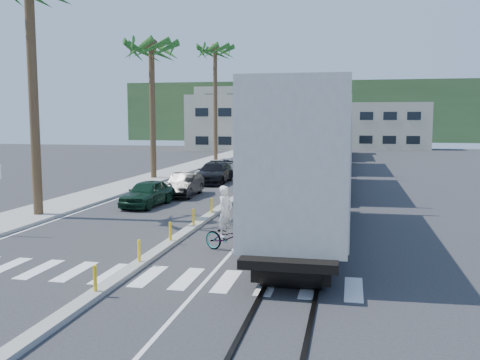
{
  "coord_description": "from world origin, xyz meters",
  "views": [
    {
      "loc": [
        6.54,
        -16.62,
        4.71
      ],
      "look_at": [
        1.8,
        6.13,
        2.0
      ],
      "focal_mm": 40.0,
      "sensor_mm": 36.0,
      "label": 1
    }
  ],
  "objects": [
    {
      "name": "ground",
      "position": [
        0.0,
        0.0,
        0.0
      ],
      "size": [
        140.0,
        140.0,
        0.0
      ],
      "primitive_type": "plane",
      "color": "#28282B",
      "rests_on": "ground"
    },
    {
      "name": "car_second",
      "position": [
        -3.28,
        14.02,
        0.69
      ],
      "size": [
        1.7,
        4.3,
        1.39
      ],
      "primitive_type": "imported",
      "rotation": [
        0.0,
        0.0,
        0.03
      ],
      "color": "black",
      "rests_on": "ground"
    },
    {
      "name": "palm_trees",
      "position": [
        -8.1,
        22.7,
        10.81
      ],
      "size": [
        3.5,
        37.2,
        13.75
      ],
      "color": "brown",
      "rests_on": "ground"
    },
    {
      "name": "lane_markings",
      "position": [
        -2.15,
        25.0,
        0.0
      ],
      "size": [
        9.42,
        90.0,
        0.01
      ],
      "color": "silver",
      "rests_on": "ground"
    },
    {
      "name": "car_rear",
      "position": [
        -3.61,
        26.55,
        0.66
      ],
      "size": [
        2.68,
        4.99,
        1.33
      ],
      "primitive_type": "imported",
      "rotation": [
        0.0,
        0.0,
        -0.05
      ],
      "color": "#9B9DA0",
      "rests_on": "ground"
    },
    {
      "name": "crosswalk",
      "position": [
        0.0,
        -2.0,
        0.01
      ],
      "size": [
        14.0,
        2.2,
        0.01
      ],
      "primitive_type": "cube",
      "color": "silver",
      "rests_on": "ground"
    },
    {
      "name": "car_third",
      "position": [
        -3.15,
        20.65,
        0.75
      ],
      "size": [
        2.22,
        5.24,
        1.51
      ],
      "primitive_type": "imported",
      "rotation": [
        0.0,
        0.0,
        0.01
      ],
      "color": "black",
      "rests_on": "ground"
    },
    {
      "name": "car_lead",
      "position": [
        -4.1,
        10.05,
        0.7
      ],
      "size": [
        2.3,
        4.38,
        1.4
      ],
      "primitive_type": "imported",
      "rotation": [
        0.0,
        0.0,
        -0.08
      ],
      "color": "black",
      "rests_on": "ground"
    },
    {
      "name": "buildings",
      "position": [
        -6.41,
        71.66,
        4.36
      ],
      "size": [
        38.0,
        27.0,
        10.0
      ],
      "color": "#BDB496",
      "rests_on": "ground"
    },
    {
      "name": "hillside",
      "position": [
        0.0,
        100.0,
        6.0
      ],
      "size": [
        80.0,
        20.0,
        12.0
      ],
      "primitive_type": "cube",
      "color": "#385628",
      "rests_on": "ground"
    },
    {
      "name": "cyclist",
      "position": [
        2.34,
        1.35,
        0.73
      ],
      "size": [
        2.15,
        2.48,
        2.35
      ],
      "rotation": [
        0.0,
        0.0,
        1.15
      ],
      "color": "#9EA0A5",
      "rests_on": "ground"
    },
    {
      "name": "freight_train",
      "position": [
        5.0,
        24.35,
        2.91
      ],
      "size": [
        3.0,
        60.94,
        5.85
      ],
      "color": "#B7B4A8",
      "rests_on": "ground"
    },
    {
      "name": "median",
      "position": [
        0.0,
        19.96,
        0.09
      ],
      "size": [
        0.45,
        60.0,
        0.85
      ],
      "color": "gray",
      "rests_on": "ground"
    },
    {
      "name": "rails",
      "position": [
        5.0,
        28.0,
        0.03
      ],
      "size": [
        1.56,
        100.0,
        0.06
      ],
      "color": "black",
      "rests_on": "ground"
    },
    {
      "name": "sidewalk",
      "position": [
        -8.5,
        25.0,
        0.07
      ],
      "size": [
        3.0,
        90.0,
        0.15
      ],
      "primitive_type": "cube",
      "color": "gray",
      "rests_on": "ground"
    }
  ]
}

